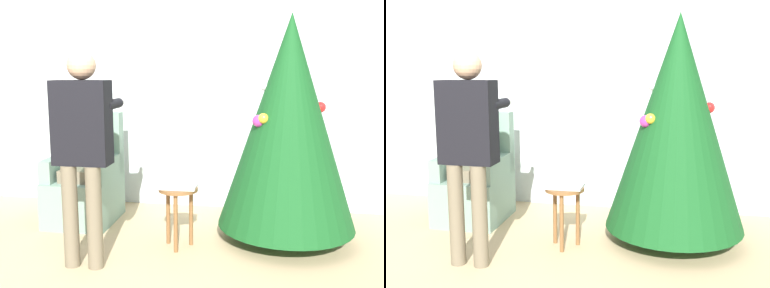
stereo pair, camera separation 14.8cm
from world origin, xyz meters
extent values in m
cube|color=silver|center=(0.00, 2.23, 1.35)|extent=(8.00, 0.06, 2.70)
cylinder|color=brown|center=(1.25, 1.33, 0.07)|extent=(0.10, 0.10, 0.14)
cone|color=#144C1E|center=(1.25, 1.33, 1.07)|extent=(1.22, 1.22, 1.87)
sphere|color=gold|center=(1.04, 1.13, 1.12)|extent=(0.09, 0.09, 0.09)
sphere|color=red|center=(1.52, 1.39, 1.20)|extent=(0.10, 0.10, 0.10)
sphere|color=white|center=(1.04, 1.34, 1.38)|extent=(0.07, 0.07, 0.07)
sphere|color=#B23399|center=(0.99, 1.16, 1.10)|extent=(0.10, 0.10, 0.10)
cube|color=gray|center=(-0.73, 1.50, 0.22)|extent=(0.63, 0.71, 0.45)
cube|color=gray|center=(-0.73, 1.78, 0.77)|extent=(0.63, 0.14, 0.64)
cube|color=gray|center=(-0.99, 1.50, 0.56)|extent=(0.12, 0.64, 0.22)
cube|color=gray|center=(-0.48, 1.50, 0.56)|extent=(0.12, 0.64, 0.22)
cylinder|color=#6B604C|center=(-0.83, 1.30, 0.22)|extent=(0.11, 0.11, 0.45)
cylinder|color=#6B604C|center=(-0.63, 1.30, 0.22)|extent=(0.11, 0.11, 0.45)
cube|color=#6B604C|center=(-0.73, 1.45, 0.51)|extent=(0.32, 0.40, 0.12)
cube|color=#337A5B|center=(-0.73, 1.60, 0.82)|extent=(0.36, 0.20, 0.50)
sphere|color=#936B4C|center=(-0.73, 1.60, 1.17)|extent=(0.20, 0.20, 0.20)
cylinder|color=#6B604C|center=(-0.42, 0.49, 0.40)|extent=(0.12, 0.12, 0.81)
cylinder|color=#6B604C|center=(-0.22, 0.49, 0.40)|extent=(0.12, 0.12, 0.81)
cube|color=black|center=(-0.32, 0.55, 1.13)|extent=(0.43, 0.20, 0.64)
sphere|color=tan|center=(-0.32, 0.58, 1.56)|extent=(0.22, 0.22, 0.22)
cylinder|color=black|center=(-0.50, 0.74, 1.26)|extent=(0.08, 0.30, 0.08)
cylinder|color=black|center=(-0.14, 0.74, 1.26)|extent=(0.08, 0.30, 0.08)
cube|color=white|center=(-0.14, 0.93, 1.26)|extent=(0.04, 0.14, 0.04)
cylinder|color=brown|center=(0.33, 1.00, 0.52)|extent=(0.34, 0.34, 0.03)
cylinder|color=brown|center=(0.33, 0.88, 0.25)|extent=(0.04, 0.04, 0.50)
cylinder|color=brown|center=(0.43, 1.06, 0.25)|extent=(0.04, 0.04, 0.50)
cylinder|color=brown|center=(0.23, 1.06, 0.25)|extent=(0.04, 0.04, 0.50)
cube|color=silver|center=(0.33, 1.00, 0.54)|extent=(0.31, 0.22, 0.02)
camera|label=1|loc=(1.04, -2.65, 1.54)|focal=42.00mm
camera|label=2|loc=(1.19, -2.62, 1.54)|focal=42.00mm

